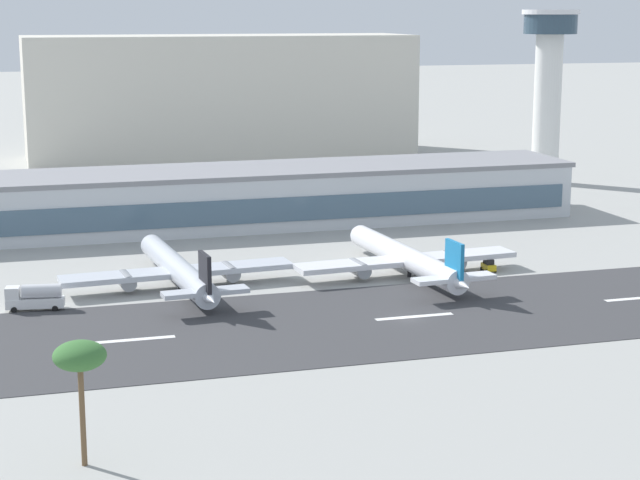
% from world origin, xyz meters
% --- Properties ---
extents(ground_plane, '(1400.00, 1400.00, 0.00)m').
position_xyz_m(ground_plane, '(0.00, 0.00, 0.00)').
color(ground_plane, '#9E9E99').
extents(runway_strip, '(800.00, 37.65, 0.08)m').
position_xyz_m(runway_strip, '(0.00, 0.64, 0.04)').
color(runway_strip, '#38383A').
rests_on(runway_strip, ground_plane).
extents(runway_centreline_dash_3, '(12.00, 1.20, 0.01)m').
position_xyz_m(runway_centreline_dash_3, '(-39.93, 0.64, 0.09)').
color(runway_centreline_dash_3, white).
rests_on(runway_centreline_dash_3, runway_strip).
extents(runway_centreline_dash_4, '(12.00, 1.20, 0.01)m').
position_xyz_m(runway_centreline_dash_4, '(1.34, 0.64, 0.09)').
color(runway_centreline_dash_4, white).
rests_on(runway_centreline_dash_4, runway_strip).
extents(runway_centreline_dash_5, '(12.00, 1.20, 0.01)m').
position_xyz_m(runway_centreline_dash_5, '(38.91, 0.64, 0.09)').
color(runway_centreline_dash_5, white).
rests_on(runway_centreline_dash_5, runway_strip).
extents(terminal_building, '(151.71, 23.76, 11.90)m').
position_xyz_m(terminal_building, '(-12.33, 77.40, 5.95)').
color(terminal_building, silver).
rests_on(terminal_building, ground_plane).
extents(control_tower, '(14.60, 14.60, 44.26)m').
position_xyz_m(control_tower, '(80.38, 111.34, 27.52)').
color(control_tower, silver).
rests_on(control_tower, ground_plane).
extents(distant_hotel_block, '(117.05, 33.47, 36.72)m').
position_xyz_m(distant_hotel_block, '(10.46, 188.97, 18.36)').
color(distant_hotel_block, beige).
rests_on(distant_hotel_block, ground_plane).
extents(airliner_black_tail_gate_0, '(38.15, 44.18, 9.22)m').
position_xyz_m(airliner_black_tail_gate_0, '(-28.96, 26.88, 2.94)').
color(airliner_black_tail_gate_0, silver).
rests_on(airliner_black_tail_gate_0, ground_plane).
extents(airliner_blue_tail_gate_1, '(39.58, 44.38, 9.26)m').
position_xyz_m(airliner_blue_tail_gate_1, '(9.52, 24.39, 2.95)').
color(airliner_blue_tail_gate_1, silver).
rests_on(airliner_blue_tail_gate_1, ground_plane).
extents(service_fuel_truck_0, '(8.80, 3.90, 3.95)m').
position_xyz_m(service_fuel_truck_0, '(-51.83, 20.36, 2.03)').
color(service_fuel_truck_0, white).
rests_on(service_fuel_truck_0, ground_plane).
extents(service_baggage_tug_1, '(1.96, 3.24, 2.20)m').
position_xyz_m(service_baggage_tug_1, '(24.07, 24.10, 1.05)').
color(service_baggage_tug_1, gold).
rests_on(service_baggage_tug_1, ground_plane).
extents(palm_tree_0, '(5.22, 5.22, 12.75)m').
position_xyz_m(palm_tree_0, '(-49.35, -40.24, 11.07)').
color(palm_tree_0, brown).
rests_on(palm_tree_0, ground_plane).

